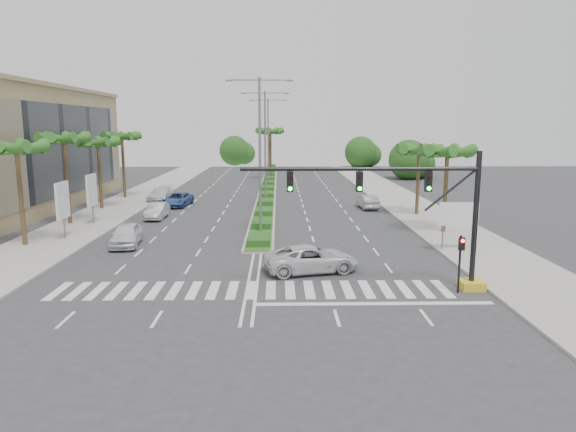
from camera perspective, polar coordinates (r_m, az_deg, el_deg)
name	(u,v)px	position (r m, az deg, el deg)	size (l,w,h in m)	color
ground	(252,290)	(27.04, -4.06, -8.21)	(160.00, 160.00, 0.00)	#333335
footpath_right	(430,218)	(48.40, 15.49, -0.27)	(6.00, 120.00, 0.15)	gray
footpath_left	(94,220)	(49.29, -20.75, -0.38)	(6.00, 120.00, 0.15)	gray
median	(268,186)	(71.14, -2.21, 3.33)	(2.20, 75.00, 0.20)	gray
median_grass	(268,185)	(71.13, -2.21, 3.43)	(1.80, 75.00, 0.04)	#24501B
building	(2,150)	(58.51, -29.21, 6.40)	(12.00, 36.00, 12.00)	tan
signal_gantry	(432,224)	(27.28, 15.69, -0.90)	(12.60, 1.20, 7.20)	gold
pedestrian_signal	(461,254)	(27.36, 18.63, -4.05)	(0.28, 0.36, 3.00)	black
direction_sign	(459,216)	(36.23, 18.43, 0.00)	(2.70, 0.11, 3.40)	slate
billboard_near	(62,201)	(41.23, -23.77, 1.55)	(0.18, 2.10, 4.35)	slate
billboard_far	(92,191)	(46.77, -20.98, 2.65)	(0.18, 2.10, 4.35)	slate
palm_left_near	(17,151)	(39.92, -27.92, 6.36)	(4.57, 4.68, 7.55)	brown
palm_left_mid	(64,142)	(47.19, -23.60, 7.56)	(4.57, 4.68, 7.95)	brown
palm_left_far	(98,145)	(54.69, -20.37, 7.40)	(4.57, 4.68, 7.35)	brown
palm_left_end	(122,139)	(62.28, -17.97, 8.15)	(4.57, 4.68, 7.75)	brown
palm_right_near	(447,155)	(41.80, 17.29, 6.53)	(4.57, 4.68, 7.05)	brown
palm_right_far	(419,153)	(49.46, 14.37, 6.81)	(4.57, 4.68, 6.75)	brown
palm_median_a	(269,133)	(80.65, -2.10, 9.17)	(4.57, 4.68, 8.05)	brown
palm_median_b	(271,132)	(95.65, -1.94, 9.32)	(4.57, 4.68, 8.05)	brown
streetlight_near	(260,147)	(39.69, -3.14, 7.67)	(5.10, 0.25, 12.00)	slate
streetlight_mid	(265,141)	(55.67, -2.55, 8.37)	(5.10, 0.25, 12.00)	slate
streetlight_far	(268,137)	(71.66, -2.23, 8.76)	(5.10, 0.25, 12.00)	slate
car_parked_a	(126,235)	(38.20, -17.53, -1.99)	(1.87, 4.64, 1.58)	silver
car_parked_b	(157,211)	(48.45, -14.34, 0.56)	(1.51, 4.34, 1.43)	#B8B7BC
car_parked_c	(177,199)	(55.38, -12.19, 1.81)	(2.36, 5.12, 1.42)	#2E498E
car_parked_d	(161,194)	(59.47, -13.91, 2.35)	(2.14, 5.26, 1.53)	silver
car_crossing	(311,259)	(30.07, 2.61, -4.77)	(2.56, 5.55, 1.54)	silver
car_right	(368,202)	(53.27, 8.83, 1.60)	(1.51, 4.33, 1.43)	#A8A7AC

